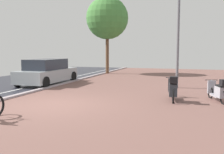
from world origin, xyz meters
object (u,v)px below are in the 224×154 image
Objects in this scene: parked_car_near at (47,72)px; street_tree at (107,18)px; scooter_mid at (219,91)px; lamp_post at (178,26)px; scooter_near at (173,89)px.

street_tree is (1.22, 7.53, 3.94)m from parked_car_near.
scooter_mid is at bearing -16.81° from parked_car_near.
parked_car_near is at bearing -175.15° from lamp_post.
scooter_near reaches higher than scooter_mid.
scooter_near is 4.62m from lamp_post.
parked_car_near is 0.74× the size of lamp_post.
scooter_mid is 0.29× the size of lamp_post.
parked_car_near is 8.59m from street_tree.
scooter_mid is at bearing 9.77° from scooter_near.
scooter_near is at bearing -88.93° from lamp_post.
lamp_post reaches higher than scooter_near.
scooter_near is 1.11× the size of scooter_mid.
parked_car_near reaches higher than scooter_near.
scooter_near is 8.10m from parked_car_near.
lamp_post is at bearing 117.56° from scooter_mid.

